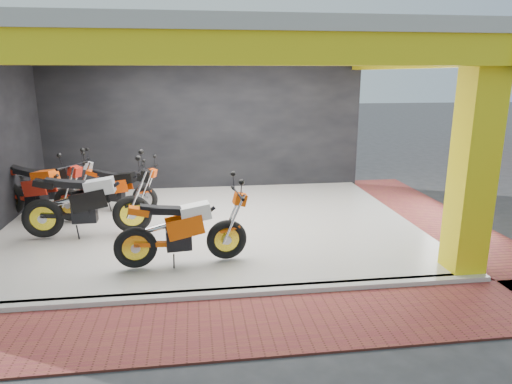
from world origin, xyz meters
TOP-DOWN VIEW (x-y plane):
  - ground at (0.00, 0.00)m, footprint 80.00×80.00m
  - showroom_floor at (0.00, 2.00)m, footprint 8.00×6.00m
  - showroom_ceiling at (0.00, 2.00)m, footprint 8.40×6.40m
  - back_wall at (0.00, 5.10)m, footprint 8.20×0.20m
  - corner_column at (3.75, -0.75)m, footprint 0.50×0.50m
  - header_beam_front at (0.00, -1.00)m, footprint 8.40×0.30m
  - header_beam_right at (4.00, 2.00)m, footprint 0.30×6.40m
  - floor_kerb at (0.00, -1.02)m, footprint 8.00×0.20m
  - paver_front at (0.00, -1.80)m, footprint 9.00×1.40m
  - paver_right at (4.80, 2.00)m, footprint 1.40×7.00m
  - moto_hero at (0.19, 0.05)m, footprint 2.25×1.06m
  - moto_row_a at (-1.45, 1.51)m, footprint 2.43×0.96m
  - moto_row_b at (-1.36, 2.88)m, footprint 2.04×1.31m
  - moto_row_c at (-2.80, 2.41)m, footprint 2.45×1.81m
  - moto_row_d at (-2.80, 3.47)m, footprint 2.08×0.89m

SIDE VIEW (x-z plane):
  - ground at x=0.00m, z-range 0.00..0.00m
  - paver_front at x=0.00m, z-range 0.00..0.03m
  - paver_right at x=4.80m, z-range 0.00..0.03m
  - showroom_floor at x=0.00m, z-range 0.00..0.10m
  - floor_kerb at x=0.00m, z-range 0.00..0.10m
  - moto_row_b at x=-1.36m, z-range 0.10..1.27m
  - moto_row_d at x=-2.80m, z-range 0.10..1.34m
  - moto_hero at x=0.19m, z-range 0.10..1.43m
  - moto_row_c at x=-2.80m, z-range 0.10..1.51m
  - moto_row_a at x=-1.45m, z-range 0.10..1.57m
  - back_wall at x=0.00m, z-range 0.00..3.50m
  - corner_column at x=3.75m, z-range 0.00..3.50m
  - header_beam_front at x=0.00m, z-range 3.10..3.50m
  - header_beam_right at x=4.00m, z-range 3.10..3.50m
  - showroom_ceiling at x=0.00m, z-range 3.50..3.70m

